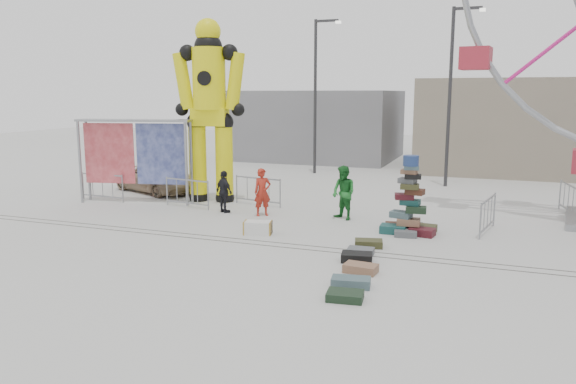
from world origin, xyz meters
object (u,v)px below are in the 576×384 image
(barricade_wheel_front, at_px, (488,215))
(pedestrian_black, at_px, (224,192))
(steamer_trunk, at_px, (258,228))
(barricade_wheel_back, at_px, (568,199))
(pedestrian_red, at_px, (262,192))
(banner_scaffold, at_px, (135,140))
(barricade_dummy_b, at_px, (187,193))
(parked_suv, at_px, (158,178))
(suitcase_tower, at_px, (409,212))
(barricade_dummy_c, at_px, (258,191))
(barricade_dummy_a, at_px, (102,187))
(crash_test_dummy, at_px, (210,104))
(lamp_post_right, at_px, (452,88))
(lamp_post_left, at_px, (317,89))
(pedestrian_green, at_px, (344,193))

(barricade_wheel_front, height_order, pedestrian_black, pedestrian_black)
(steamer_trunk, xyz_separation_m, pedestrian_black, (-2.38, 2.45, 0.57))
(barricade_wheel_back, bearing_deg, pedestrian_red, -78.90)
(banner_scaffold, relative_size, barricade_dummy_b, 2.28)
(pedestrian_red, bearing_deg, parked_suv, 116.28)
(barricade_wheel_front, bearing_deg, barricade_dummy_b, 99.70)
(suitcase_tower, xyz_separation_m, barricade_dummy_c, (-6.08, 2.38, -0.12))
(barricade_dummy_a, bearing_deg, barricade_dummy_b, 2.45)
(pedestrian_black, bearing_deg, barricade_dummy_b, 18.75)
(crash_test_dummy, bearing_deg, pedestrian_black, -62.85)
(crash_test_dummy, distance_m, barricade_dummy_b, 3.61)
(barricade_wheel_front, bearing_deg, lamp_post_right, 22.90)
(crash_test_dummy, distance_m, barricade_dummy_a, 5.47)
(barricade_dummy_a, bearing_deg, parked_suv, 72.68)
(banner_scaffold, bearing_deg, pedestrian_red, -17.47)
(crash_test_dummy, xyz_separation_m, barricade_dummy_c, (2.07, -0.13, -3.29))
(lamp_post_right, height_order, barricade_wheel_front, lamp_post_right)
(lamp_post_right, height_order, suitcase_tower, lamp_post_right)
(pedestrian_red, xyz_separation_m, parked_suv, (-6.17, 2.87, -0.24))
(lamp_post_left, relative_size, barricade_dummy_a, 4.00)
(barricade_dummy_c, height_order, parked_suv, parked_suv)
(barricade_wheel_front, height_order, pedestrian_green, pedestrian_green)
(barricade_dummy_c, bearing_deg, barricade_wheel_front, 0.30)
(pedestrian_black, bearing_deg, banner_scaffold, 22.59)
(barricade_wheel_front, bearing_deg, barricade_dummy_c, 90.41)
(crash_test_dummy, bearing_deg, barricade_wheel_front, -20.93)
(lamp_post_left, relative_size, pedestrian_red, 4.78)
(lamp_post_right, height_order, barricade_wheel_back, lamp_post_right)
(lamp_post_left, height_order, barricade_dummy_a, lamp_post_left)
(suitcase_tower, relative_size, barricade_dummy_c, 1.20)
(lamp_post_left, relative_size, barricade_dummy_c, 4.00)
(banner_scaffold, xyz_separation_m, pedestrian_green, (8.39, -0.09, -1.53))
(pedestrian_green, bearing_deg, barricade_dummy_c, -165.94)
(lamp_post_right, bearing_deg, parked_suv, -153.24)
(steamer_trunk, bearing_deg, pedestrian_black, 120.82)
(banner_scaffold, distance_m, barricade_wheel_front, 13.16)
(lamp_post_right, xyz_separation_m, barricade_wheel_front, (1.90, -8.61, -3.93))
(barricade_dummy_a, bearing_deg, crash_test_dummy, 22.09)
(steamer_trunk, bearing_deg, lamp_post_left, 86.68)
(pedestrian_green, relative_size, parked_suv, 0.43)
(barricade_dummy_a, height_order, barricade_dummy_b, same)
(banner_scaffold, relative_size, steamer_trunk, 5.42)
(lamp_post_left, xyz_separation_m, pedestrian_red, (1.44, -10.79, -3.65))
(barricade_dummy_c, bearing_deg, lamp_post_right, 58.23)
(lamp_post_right, distance_m, crash_test_dummy, 11.05)
(barricade_dummy_a, height_order, pedestrian_black, pedestrian_black)
(crash_test_dummy, bearing_deg, parked_suv, 149.13)
(barricade_wheel_front, height_order, barricade_wheel_back, same)
(lamp_post_right, distance_m, parked_suv, 13.69)
(suitcase_tower, distance_m, steamer_trunk, 4.66)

